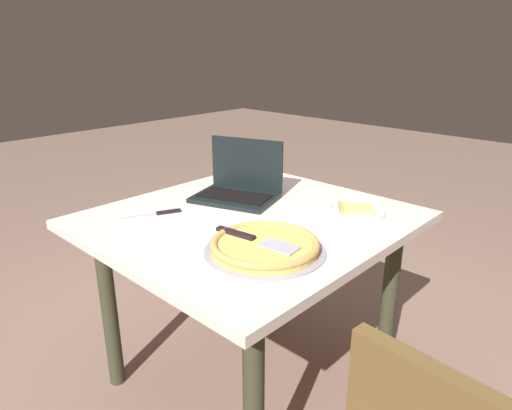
% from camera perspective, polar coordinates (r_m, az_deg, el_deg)
% --- Properties ---
extents(ground_plane, '(12.00, 12.00, 0.00)m').
position_cam_1_polar(ground_plane, '(2.11, -0.70, -20.76)').
color(ground_plane, '#85685A').
extents(dining_table, '(1.09, 1.03, 0.75)m').
position_cam_1_polar(dining_table, '(1.76, -0.79, -4.48)').
color(dining_table, beige).
rests_on(dining_table, ground_plane).
extents(laptop, '(0.33, 0.39, 0.24)m').
position_cam_1_polar(laptop, '(1.91, -2.15, 2.37)').
color(laptop, black).
rests_on(laptop, dining_table).
extents(pizza_plate, '(0.21, 0.21, 0.04)m').
position_cam_1_polar(pizza_plate, '(1.77, 12.40, -0.73)').
color(pizza_plate, white).
rests_on(pizza_plate, dining_table).
extents(pizza_tray, '(0.38, 0.38, 0.04)m').
position_cam_1_polar(pizza_tray, '(1.43, 1.09, -5.10)').
color(pizza_tray, '#99939F').
rests_on(pizza_tray, dining_table).
extents(table_knife, '(0.21, 0.11, 0.01)m').
position_cam_1_polar(table_knife, '(1.77, -12.17, -1.05)').
color(table_knife, '#C6B1BA').
rests_on(table_knife, dining_table).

